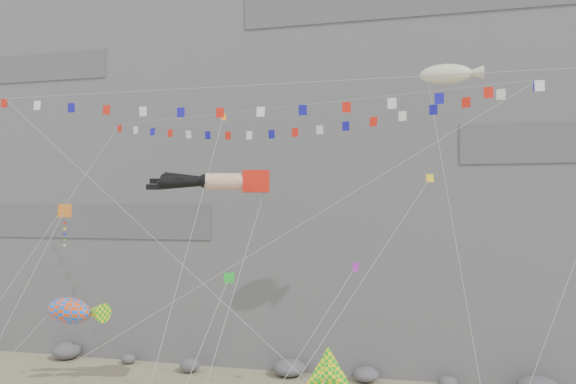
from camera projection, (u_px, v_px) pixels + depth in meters
The scene contains 13 objects.
cliff at pixel (323, 95), 59.18m from camera, with size 80.00×28.00×50.00m, color slate.
talus_boulders at pixel (289, 368), 44.07m from camera, with size 60.00×3.00×1.20m, color slate, non-canonical shape.
legs_kite at pixel (222, 182), 34.59m from camera, with size 7.59×17.58×21.98m.
flag_banner_upper at pixel (283, 108), 35.72m from camera, with size 31.34×17.41×28.93m.
flag_banner_lower at pixel (282, 84), 30.24m from camera, with size 35.25×5.15×22.77m.
harlequin_kite at pixel (64, 212), 33.72m from camera, with size 3.04×8.54×15.24m.
fish_windsock at pixel (69, 311), 29.58m from camera, with size 9.08×4.91×11.04m.
delta_kite at pixel (328, 375), 24.19m from camera, with size 4.50×6.87×9.42m.
blimp_windsock at pixel (446, 75), 34.86m from camera, with size 4.17×11.66×24.21m.
small_kite_a at pixel (221, 126), 35.91m from camera, with size 0.96×13.55×23.10m.
small_kite_b at pixel (353, 271), 30.35m from camera, with size 6.43×9.92×14.86m.
small_kite_c at pixel (228, 280), 29.53m from camera, with size 1.59×10.90×13.98m.
small_kite_d at pixel (425, 185), 32.78m from camera, with size 9.96×14.63×22.57m.
Camera 1 is at (10.53, -26.10, 13.47)m, focal length 35.00 mm.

